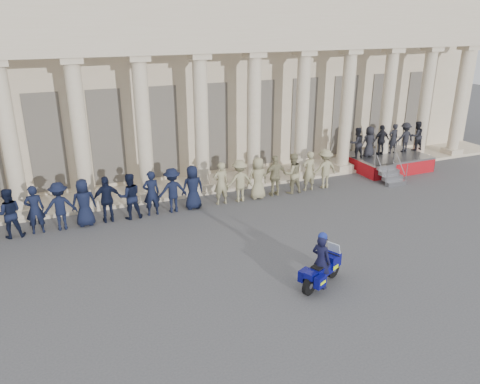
% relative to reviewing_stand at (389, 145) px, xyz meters
% --- Properties ---
extents(ground, '(90.00, 90.00, 0.00)m').
position_rel_reviewing_stand_xyz_m(ground, '(-11.65, -7.48, -1.33)').
color(ground, '#404043').
rests_on(ground, ground).
extents(building, '(40.00, 12.50, 9.00)m').
position_rel_reviewing_stand_xyz_m(building, '(-11.65, 7.26, 3.19)').
color(building, '#C1AE90').
rests_on(building, ground).
extents(officer_rank, '(20.19, 0.72, 1.91)m').
position_rel_reviewing_stand_xyz_m(officer_rank, '(-14.27, -1.24, -0.38)').
color(officer_rank, black).
rests_on(officer_rank, ground).
extents(reviewing_stand, '(4.78, 3.85, 2.41)m').
position_rel_reviewing_stand_xyz_m(reviewing_stand, '(0.00, 0.00, 0.00)').
color(reviewing_stand, gray).
rests_on(reviewing_stand, ground).
extents(motorcycle, '(1.79, 1.16, 1.23)m').
position_rel_reviewing_stand_xyz_m(motorcycle, '(-9.72, -8.71, -0.80)').
color(motorcycle, black).
rests_on(motorcycle, ground).
extents(rider, '(0.64, 0.75, 1.82)m').
position_rel_reviewing_stand_xyz_m(rider, '(-9.82, -8.76, -0.43)').
color(rider, black).
rests_on(rider, ground).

